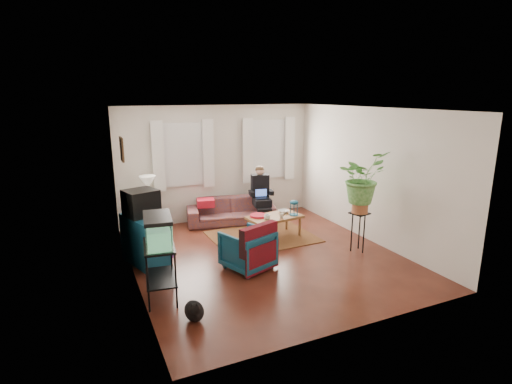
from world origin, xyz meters
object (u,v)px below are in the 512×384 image
side_table (150,218)px  plant_stand (358,232)px  aquarium_stand (161,272)px  sofa (231,207)px  dresser (145,240)px  coffee_table (274,227)px  armchair (248,248)px

side_table → plant_stand: plant_stand is taller
aquarium_stand → plant_stand: aquarium_stand is taller
sofa → aquarium_stand: (-2.12, -2.81, 0.03)m
dresser → aquarium_stand: size_ratio=1.13×
coffee_table → plant_stand: plant_stand is taller
dresser → armchair: size_ratio=1.26×
sofa → coffee_table: size_ratio=1.79×
side_table → plant_stand: 4.20m
aquarium_stand → coffee_table: (2.60, 1.58, -0.18)m
side_table → coffee_table: (2.25, -1.28, -0.10)m
dresser → plant_stand: dresser is taller
plant_stand → side_table: bearing=142.1°
coffee_table → aquarium_stand: bearing=-156.1°
aquarium_stand → armchair: (1.52, 0.44, -0.04)m
dresser → armchair: bearing=-49.3°
dresser → plant_stand: 3.81m
coffee_table → plant_stand: size_ratio=1.46×
aquarium_stand → armchair: size_ratio=1.11×
sofa → coffee_table: 1.33m
dresser → coffee_table: size_ratio=0.86×
side_table → dresser: (-0.34, -1.51, 0.10)m
dresser → sofa: bearing=16.7°
aquarium_stand → coffee_table: bearing=39.1°
armchair → coffee_table: bearing=-153.5°
dresser → aquarium_stand: 1.35m
sofa → side_table: bearing=-169.4°
sofa → aquarium_stand: bearing=-114.9°
aquarium_stand → plant_stand: (3.67, 0.28, -0.04)m
armchair → plant_stand: 2.16m
sofa → armchair: size_ratio=2.64×
side_table → plant_stand: size_ratio=0.87×
side_table → dresser: size_ratio=0.69×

